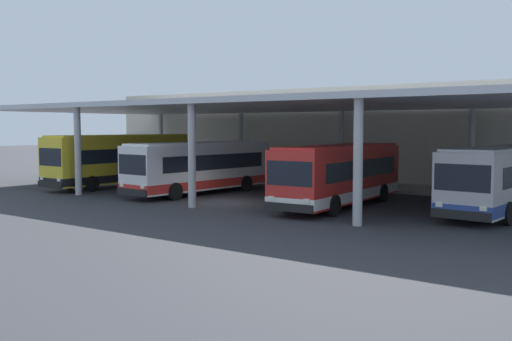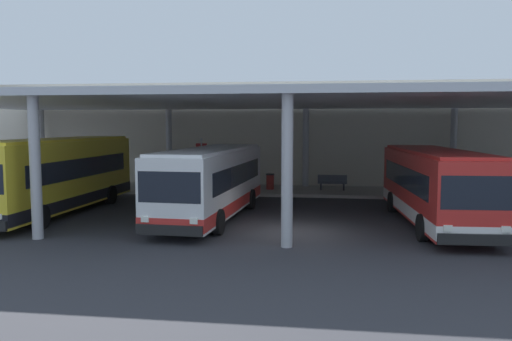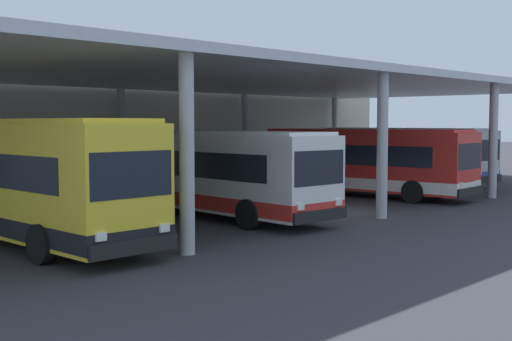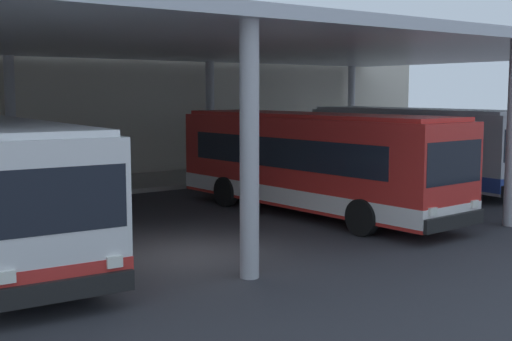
% 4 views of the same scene
% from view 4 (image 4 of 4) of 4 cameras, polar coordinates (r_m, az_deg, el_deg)
% --- Properties ---
extents(ground_plane, '(200.00, 200.00, 0.00)m').
position_cam_4_polar(ground_plane, '(16.20, -5.77, -7.05)').
color(ground_plane, '#333338').
extents(platform_kerb, '(42.00, 4.50, 0.18)m').
position_cam_4_polar(platform_kerb, '(26.80, -18.69, -1.73)').
color(platform_kerb, '#A39E93').
rests_on(platform_kerb, ground).
extents(canopy_shelter, '(40.00, 17.00, 5.55)m').
position_cam_4_polar(canopy_shelter, '(20.72, -13.85, 10.50)').
color(canopy_shelter, silver).
rests_on(canopy_shelter, ground).
extents(bus_middle_bay, '(3.08, 10.64, 3.17)m').
position_cam_4_polar(bus_middle_bay, '(21.17, 4.71, 0.73)').
color(bus_middle_bay, red).
rests_on(bus_middle_bay, ground).
extents(bus_far_bay, '(3.28, 10.68, 3.17)m').
position_cam_4_polar(bus_far_bay, '(28.03, 13.19, 2.02)').
color(bus_far_bay, '#B7B7BC').
rests_on(bus_far_bay, ground).
extents(bench_waiting, '(1.80, 0.45, 0.92)m').
position_cam_4_polar(bench_waiting, '(27.36, -15.33, -0.24)').
color(bench_waiting, '#4C515B').
rests_on(bench_waiting, platform_kerb).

